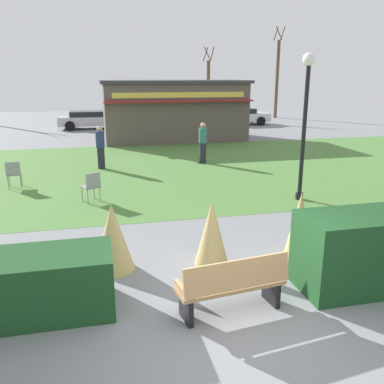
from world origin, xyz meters
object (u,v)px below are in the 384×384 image
cafe_chair_east (92,185)px  tree_center_bg (208,88)px  parked_car_west_slot (90,119)px  tree_left_bg (277,78)px  person_standing (100,147)px  park_bench (233,285)px  cafe_chair_west (14,172)px  parked_car_east_slot (239,116)px  food_kiosk (173,110)px  lamppost_mid (305,110)px  person_strolling (203,143)px  parked_car_center_slot (161,118)px

cafe_chair_east → tree_center_bg: (9.51, 22.26, 2.00)m
parked_car_west_slot → tree_left_bg: tree_left_bg is taller
person_standing → tree_left_bg: tree_left_bg is taller
park_bench → person_standing: person_standing is taller
cafe_chair_west → parked_car_west_slot: (2.30, 15.54, 0.12)m
parked_car_east_slot → cafe_chair_west: bearing=-130.3°
food_kiosk → tree_left_bg: 15.22m
cafe_chair_west → tree_center_bg: bearing=59.2°
lamppost_mid → food_kiosk: size_ratio=0.52×
tree_left_bg → tree_center_bg: (-6.03, 0.16, -0.83)m
tree_left_bg → tree_center_bg: bearing=178.5°
cafe_chair_west → person_standing: person_standing is taller
food_kiosk → tree_left_bg: tree_left_bg is taller
food_kiosk → person_strolling: bearing=-90.5°
tree_center_bg → cafe_chair_east: bearing=-113.1°
food_kiosk → tree_center_bg: tree_center_bg is taller
park_bench → person_standing: size_ratio=1.04×
lamppost_mid → parked_car_east_slot: 19.49m
cafe_chair_west → parked_car_east_slot: bearing=49.7°
food_kiosk → parked_car_east_slot: (6.13, 6.05, -1.02)m
parked_car_west_slot → tree_center_bg: (9.67, 4.53, 1.88)m
cafe_chair_east → tree_left_bg: (15.54, 22.09, 2.83)m
park_bench → cafe_chair_east: size_ratio=1.97×
lamppost_mid → cafe_chair_east: (-5.98, 1.07, -2.09)m
cafe_chair_west → tree_left_bg: bearing=47.9°
cafe_chair_east → parked_car_east_slot: size_ratio=0.21×
park_bench → lamppost_mid: lamppost_mid is taller
parked_car_center_slot → person_strolling: bearing=-91.1°
lamppost_mid → food_kiosk: lamppost_mid is taller
cafe_chair_west → parked_car_east_slot: parked_car_east_slot is taller
person_strolling → tree_center_bg: tree_center_bg is taller
parked_car_west_slot → tree_center_bg: size_ratio=0.74×
parked_car_west_slot → tree_left_bg: (15.70, 4.37, 2.72)m
lamppost_mid → person_standing: (-5.64, 5.61, -1.76)m
parked_car_east_slot → tree_center_bg: tree_center_bg is taller
person_strolling → tree_left_bg: size_ratio=0.23×
lamppost_mid → tree_left_bg: (9.56, 23.17, 0.74)m
lamppost_mid → person_strolling: (-1.46, 5.79, -1.76)m
lamppost_mid → park_bench: bearing=-125.8°
food_kiosk → tree_center_bg: 11.71m
park_bench → cafe_chair_west: park_bench is taller
park_bench → person_standing: (-1.75, 10.99, 0.38)m
cafe_chair_west → person_strolling: bearing=19.9°
cafe_chair_east → person_standing: size_ratio=0.53×
food_kiosk → cafe_chair_east: size_ratio=9.06×
person_standing → tree_center_bg: 20.02m
parked_car_center_slot → tree_center_bg: tree_center_bg is taller
lamppost_mid → parked_car_center_slot: 18.94m
food_kiosk → person_standing: food_kiosk is taller
person_strolling → parked_car_center_slot: bearing=77.0°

